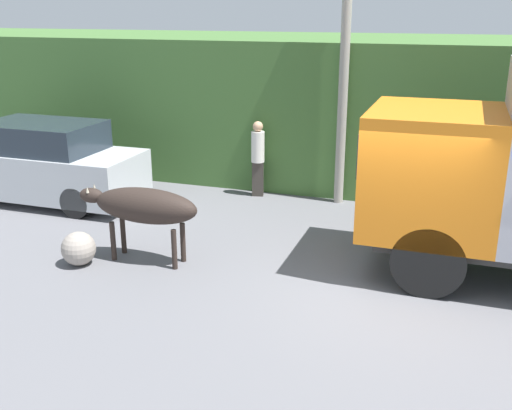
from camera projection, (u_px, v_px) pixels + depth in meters
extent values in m
plane|color=slate|center=(387.00, 285.00, 9.44)|extent=(60.00, 60.00, 0.00)
cube|color=#426B33|center=(426.00, 109.00, 15.04)|extent=(32.00, 5.41, 3.46)
cube|color=#8CC69E|center=(178.00, 111.00, 16.07)|extent=(4.16, 2.40, 3.03)
cube|color=#4C4742|center=(175.00, 50.00, 15.57)|extent=(4.46, 2.70, 0.16)
cube|color=orange|center=(432.00, 170.00, 9.56)|extent=(2.04, 2.33, 1.94)
cube|color=#232D38|center=(368.00, 144.00, 9.77)|extent=(0.04, 1.98, 0.68)
cylinder|color=black|center=(429.00, 258.00, 9.07)|extent=(1.11, 0.51, 1.11)
ellipsoid|color=#2D231E|center=(146.00, 206.00, 10.06)|extent=(1.88, 0.61, 0.61)
ellipsoid|color=#2D231E|center=(91.00, 195.00, 10.36)|extent=(0.45, 0.26, 0.26)
cone|color=#B7AD93|center=(87.00, 190.00, 10.23)|extent=(0.06, 0.06, 0.11)
cone|color=#B7AD93|center=(94.00, 186.00, 10.41)|extent=(0.06, 0.06, 0.11)
cylinder|color=#2D231E|center=(113.00, 241.00, 10.30)|extent=(0.09, 0.09, 0.70)
cylinder|color=#2D231E|center=(123.00, 234.00, 10.60)|extent=(0.09, 0.09, 0.70)
cylinder|color=#2D231E|center=(174.00, 250.00, 9.94)|extent=(0.09, 0.09, 0.70)
cylinder|color=#2D231E|center=(183.00, 242.00, 10.24)|extent=(0.09, 0.09, 0.70)
cube|color=silver|center=(41.00, 171.00, 13.43)|extent=(4.61, 1.79, 0.98)
cube|color=#232D38|center=(41.00, 136.00, 13.14)|extent=(2.54, 1.64, 0.62)
cylinder|color=black|center=(77.00, 202.00, 12.42)|extent=(0.66, 0.29, 0.66)
cube|color=#38332D|center=(258.00, 179.00, 13.82)|extent=(0.29, 0.22, 0.81)
cylinder|color=silver|center=(258.00, 147.00, 13.59)|extent=(0.36, 0.36, 0.70)
sphere|color=tan|center=(258.00, 126.00, 13.44)|extent=(0.23, 0.23, 0.23)
cylinder|color=#9E998E|center=(344.00, 66.00, 12.56)|extent=(0.21, 0.21, 6.01)
sphere|color=gray|center=(79.00, 249.00, 10.13)|extent=(0.58, 0.58, 0.58)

